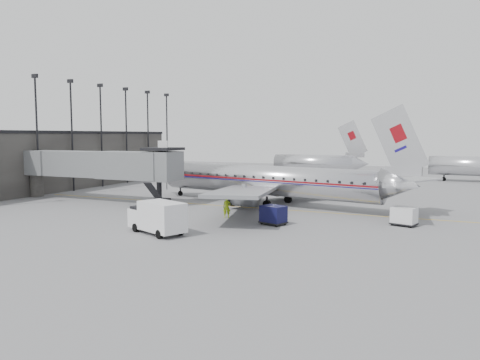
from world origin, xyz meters
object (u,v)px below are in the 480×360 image
Objects in this scene: airliner at (269,181)px; ramp_worker at (227,207)px; baggage_cart_white at (404,216)px; service_van at (157,216)px; baggage_cart_navy at (273,215)px.

airliner is 16.82× the size of ramp_worker.
airliner is 14.02× the size of baggage_cart_white.
service_van is 10.10m from baggage_cart_navy.
service_van reaches higher than baggage_cart_navy.
baggage_cart_navy is (4.34, -10.86, -1.80)m from airliner.
baggage_cart_navy is at bearing 68.22° from service_van.
airliner reaches higher than ramp_worker.
service_van is 2.95× the size of ramp_worker.
airliner is 11.83m from baggage_cart_navy.
baggage_cart_navy is at bearing -38.47° from ramp_worker.
service_van is 8.76m from ramp_worker.
baggage_cart_white is at bearing -13.62° from ramp_worker.
ramp_worker is (-0.77, -9.45, -1.68)m from airliner.
baggage_cart_white is 1.20× the size of ramp_worker.
baggage_cart_navy is at bearing -143.06° from baggage_cart_white.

